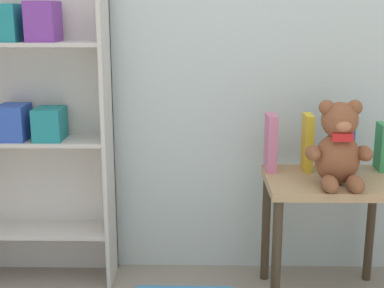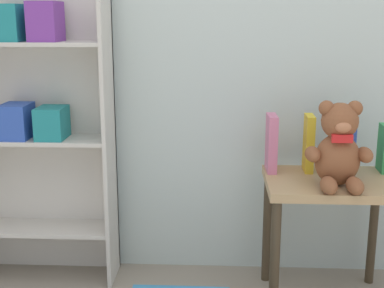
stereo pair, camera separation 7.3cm
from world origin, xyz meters
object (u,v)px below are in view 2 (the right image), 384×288
at_px(book_standing_pink, 271,143).
at_px(book_standing_yellow, 309,143).
at_px(teddy_bear, 339,148).
at_px(bookshelf_side, 38,120).
at_px(display_table, 330,202).
at_px(book_standing_green, 383,148).
at_px(book_standing_blue, 347,149).

xyz_separation_m(book_standing_pink, book_standing_yellow, (0.16, 0.01, -0.00)).
relative_size(teddy_bear, book_standing_pink, 1.39).
xyz_separation_m(bookshelf_side, display_table, (1.31, -0.21, -0.30)).
height_order(book_standing_pink, book_standing_green, book_standing_pink).
bearing_deg(book_standing_pink, book_standing_yellow, 1.23).
xyz_separation_m(bookshelf_side, book_standing_blue, (1.40, -0.10, -0.09)).
bearing_deg(bookshelf_side, book_standing_green, -2.84).
distance_m(book_standing_pink, book_standing_yellow, 0.16).
xyz_separation_m(display_table, book_standing_blue, (0.08, 0.11, 0.21)).
bearing_deg(teddy_bear, book_standing_blue, 68.11).
height_order(display_table, book_standing_yellow, book_standing_yellow).
relative_size(book_standing_blue, book_standing_green, 1.02).
distance_m(display_table, book_standing_yellow, 0.27).
xyz_separation_m(display_table, book_standing_green, (0.25, 0.13, 0.20)).
xyz_separation_m(book_standing_yellow, book_standing_green, (0.33, 0.01, -0.02)).
height_order(display_table, book_standing_pink, book_standing_pink).
bearing_deg(display_table, bookshelf_side, 170.93).
distance_m(bookshelf_side, book_standing_pink, 1.08).
distance_m(book_standing_blue, book_standing_green, 0.16).
bearing_deg(display_table, book_standing_pink, 154.21).
xyz_separation_m(display_table, teddy_bear, (0.00, -0.09, 0.26)).
relative_size(display_table, book_standing_pink, 2.25).
xyz_separation_m(display_table, book_standing_yellow, (-0.08, 0.13, 0.22)).
distance_m(teddy_bear, book_standing_green, 0.34).
relative_size(book_standing_pink, book_standing_green, 1.20).
height_order(display_table, teddy_bear, teddy_bear).
bearing_deg(book_standing_blue, book_standing_yellow, 172.25).
bearing_deg(teddy_bear, display_table, 90.21).
bearing_deg(book_standing_green, book_standing_blue, -170.29).
relative_size(teddy_bear, book_standing_yellow, 1.39).
bearing_deg(display_table, book_standing_yellow, 122.95).
bearing_deg(book_standing_green, display_table, -149.21).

